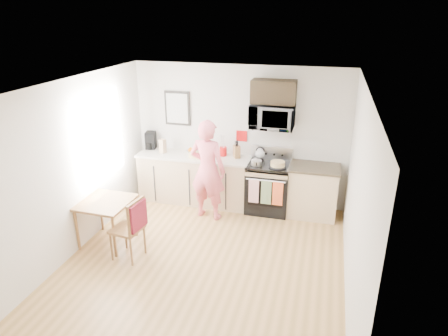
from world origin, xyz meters
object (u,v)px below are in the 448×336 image
(person, at_px, (208,170))
(microwave, at_px, (272,116))
(range, at_px, (268,188))
(dining_table, at_px, (105,206))
(cake, at_px, (278,164))
(chair, at_px, (134,222))

(person, bearing_deg, microwave, -138.44)
(range, xyz_separation_m, dining_table, (-2.27, -1.77, 0.21))
(cake, bearing_deg, microwave, 125.32)
(range, xyz_separation_m, cake, (0.17, -0.13, 0.54))
(dining_table, relative_size, cake, 2.56)
(chair, bearing_deg, person, 75.28)
(range, relative_size, chair, 1.19)
(dining_table, bearing_deg, person, 44.16)
(range, distance_m, chair, 2.65)
(microwave, relative_size, cake, 2.49)
(person, distance_m, dining_table, 1.81)
(range, relative_size, person, 0.65)
(person, height_order, cake, person)
(microwave, xyz_separation_m, dining_table, (-2.27, -1.88, -1.11))
(range, height_order, dining_table, range)
(person, relative_size, dining_table, 2.30)
(person, bearing_deg, cake, -152.13)
(chair, relative_size, cake, 3.20)
(microwave, distance_m, cake, 0.84)
(dining_table, xyz_separation_m, cake, (2.44, 1.64, 0.33))
(chair, bearing_deg, dining_table, 162.89)
(dining_table, bearing_deg, cake, 33.91)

